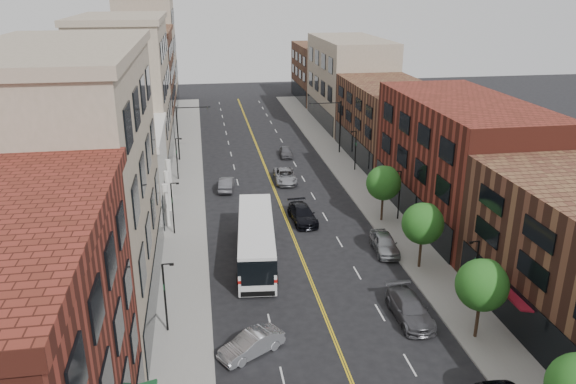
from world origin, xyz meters
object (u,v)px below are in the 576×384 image
city_bus (256,238)px  car_lane_a (302,214)px  car_parked_mid (410,309)px  car_lane_behind (226,184)px  car_lane_b (285,176)px  car_parked_far (384,243)px  car_angle_b (252,344)px  car_lane_c (286,152)px

city_bus → car_lane_a: bearing=59.0°
car_parked_mid → car_lane_behind: bearing=111.3°
city_bus → car_parked_mid: size_ratio=2.47×
car_parked_mid → car_lane_b: (-4.15, 30.30, -0.04)m
car_parked_far → car_angle_b: bearing=-132.1°
city_bus → car_angle_b: 13.27m
car_parked_far → car_lane_c: 30.47m
car_parked_far → car_lane_c: bearing=101.2°
city_bus → car_lane_behind: size_ratio=3.04×
car_angle_b → car_lane_behind: bearing=148.6°
car_lane_b → car_lane_c: size_ratio=1.37×
car_parked_far → car_lane_a: size_ratio=0.89×
car_angle_b → car_parked_far: (13.00, 12.70, 0.10)m
car_parked_far → car_lane_b: size_ratio=0.88×
car_parked_far → car_lane_b: bearing=109.7°
car_parked_mid → car_parked_far: car_parked_far is taller
car_lane_b → car_lane_a: bearing=-88.6°
car_angle_b → car_lane_a: bearing=129.7°
car_parked_mid → car_lane_behind: 30.73m
city_bus → car_angle_b: (-1.72, -13.10, -1.28)m
car_parked_mid → car_parked_far: bearing=81.1°
city_bus → car_lane_a: city_bus is taller
car_angle_b → car_lane_c: bearing=137.1°
car_parked_mid → car_parked_far: (1.60, 10.48, 0.02)m
car_lane_c → car_lane_behind: bearing=-123.0°
city_bus → car_parked_far: city_bus is taller
car_parked_far → car_lane_a: 9.72m
city_bus → car_angle_b: size_ratio=3.08×
car_angle_b → car_parked_mid: (11.40, 2.23, 0.07)m
car_angle_b → car_lane_c: 43.83m
car_angle_b → car_lane_a: car_lane_a is taller
car_angle_b → car_lane_b: car_lane_b is taller
car_lane_a → car_lane_b: size_ratio=1.00×
city_bus → car_lane_b: bearing=79.4°
car_angle_b → car_parked_far: size_ratio=0.91×
city_bus → car_parked_mid: bearing=-43.1°
car_parked_mid → car_angle_b: bearing=-169.1°
car_angle_b → car_parked_mid: bearing=69.9°
city_bus → car_parked_mid: 14.61m
car_lane_b → car_lane_c: bearing=82.8°
city_bus → car_parked_far: 11.35m
car_parked_far → car_lane_c: car_parked_far is taller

